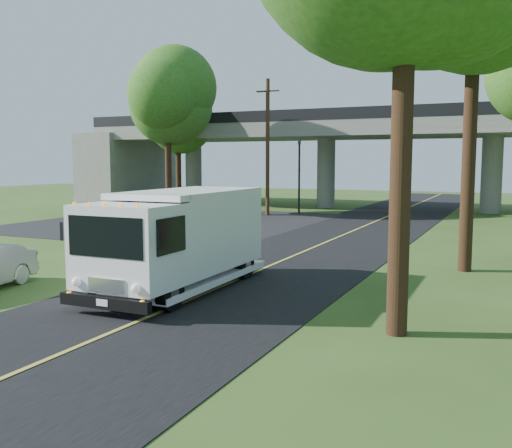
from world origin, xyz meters
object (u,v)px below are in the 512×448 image
Objects in this scene: tree_left_lot at (168,97)px; red_sedan at (214,208)px; step_van at (179,237)px; pedestrian at (164,224)px; utility_pole at (268,147)px; tree_left_far at (179,112)px; traffic_signal at (299,168)px.

tree_left_lot reaches higher than red_sedan.
pedestrian is (-6.01, 8.24, -0.72)m from step_van.
red_sedan is (-9.06, 18.41, -0.91)m from step_van.
utility_pole is 10.45m from tree_left_far.
step_van is at bearing -72.87° from utility_pole.
tree_left_lot reaches higher than pedestrian.
traffic_signal is 11.75m from tree_left_far.
tree_left_lot reaches higher than tree_left_far.
step_van is (5.09, -23.39, -1.68)m from traffic_signal.
red_sedan is at bearing -41.86° from pedestrian.
step_van is at bearing -77.72° from traffic_signal.
step_van is 20.54m from red_sedan.
traffic_signal is 3.25× the size of pedestrian.
tree_left_far reaches higher than utility_pole.
tree_left_lot is 2.47× the size of red_sedan.
pedestrian is at bearing -57.96° from tree_left_lot.
pedestrian is (-0.92, -15.14, -2.40)m from traffic_signal.
tree_left_far is 20.73m from pedestrian.
traffic_signal is 15.36m from pedestrian.
utility_pole is 7.43m from tree_left_lot.
tree_left_far is (-10.79, 1.84, 4.25)m from traffic_signal.
utility_pole is at bearing -22.43° from tree_left_far.
step_van is (12.88, -19.22, -6.38)m from tree_left_lot.
pedestrian is (0.58, -13.14, -3.79)m from utility_pole.
step_van is 4.19× the size of pedestrian.
utility_pole reaches higher than traffic_signal.
pedestrian is (6.87, -10.98, -7.10)m from tree_left_lot.
tree_left_far is (-9.29, 3.84, 2.86)m from utility_pole.
utility_pole is at bearing 106.61° from step_van.
utility_pole reaches higher than step_van.
tree_left_far is at bearing 48.62° from red_sedan.
traffic_signal is 10.01m from tree_left_lot.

